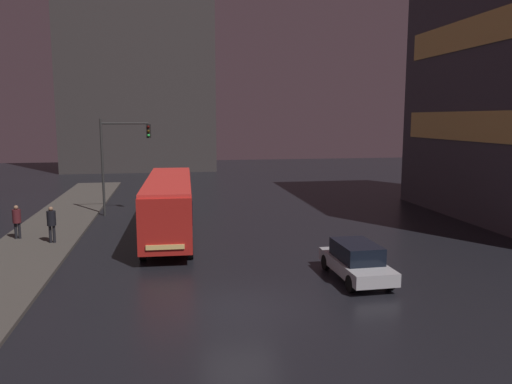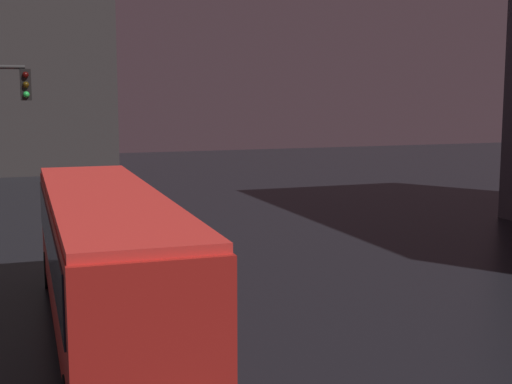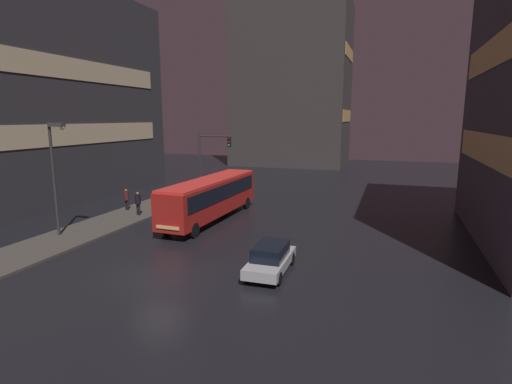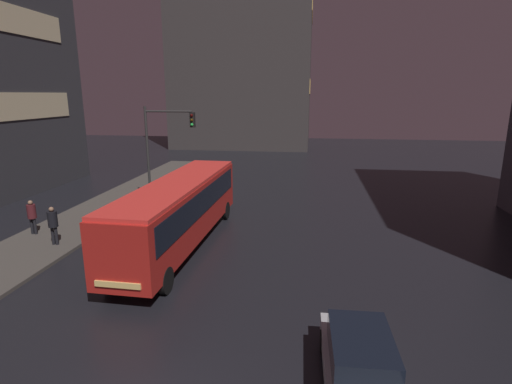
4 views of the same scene
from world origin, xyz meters
TOP-DOWN VIEW (x-y plane):
  - sidewalk_left at (-9.00, 10.00)m, footprint 4.00×48.00m
  - building_far_backdrop at (-5.70, 49.43)m, footprint 18.07×12.00m
  - bus_near at (-2.30, 10.91)m, footprint 2.73×11.97m
  - car_taxi at (5.01, 2.32)m, footprint 1.84×4.25m
  - pedestrian_near at (-10.10, 11.13)m, footprint 0.59×0.59m
  - pedestrian_mid at (-8.12, 9.92)m, footprint 0.57×0.57m
  - traffic_light_main at (-5.44, 17.54)m, footprint 3.22×0.35m

SIDE VIEW (x-z plane):
  - sidewalk_left at x=-9.00m, z-range 0.00..0.15m
  - car_taxi at x=5.01m, z-range 0.02..1.49m
  - pedestrian_near at x=-10.10m, z-range 0.34..2.09m
  - pedestrian_mid at x=-8.12m, z-range 0.36..2.20m
  - bus_near at x=-2.30m, z-range 0.37..3.55m
  - traffic_light_main at x=-5.44m, z-range 1.11..7.43m
  - building_far_backdrop at x=-5.70m, z-range 0.00..25.56m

